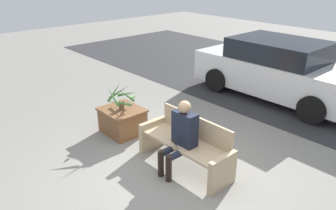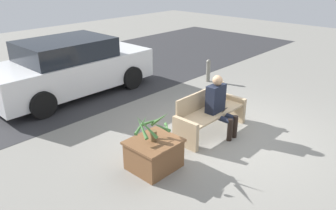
{
  "view_description": "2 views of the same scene",
  "coord_description": "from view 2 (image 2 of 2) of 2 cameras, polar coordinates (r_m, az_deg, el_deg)",
  "views": [
    {
      "loc": [
        3.31,
        -3.08,
        3.21
      ],
      "look_at": [
        -0.94,
        0.75,
        0.77
      ],
      "focal_mm": 35.0,
      "sensor_mm": 36.0,
      "label": 1
    },
    {
      "loc": [
        -5.22,
        -3.17,
        3.23
      ],
      "look_at": [
        -0.97,
        0.78,
        0.77
      ],
      "focal_mm": 35.0,
      "sensor_mm": 36.0,
      "label": 2
    }
  ],
  "objects": [
    {
      "name": "bollard_post",
      "position": [
        9.98,
        7.03,
        6.11
      ],
      "size": [
        0.13,
        0.13,
        0.68
      ],
      "color": "slate",
      "rests_on": "ground_plane"
    },
    {
      "name": "ground_plane",
      "position": [
        6.9,
        10.32,
        -5.3
      ],
      "size": [
        30.0,
        30.0,
        0.0
      ],
      "primitive_type": "plane",
      "color": "gray"
    },
    {
      "name": "potted_plant",
      "position": [
        5.43,
        -2.59,
        -3.8
      ],
      "size": [
        0.65,
        0.68,
        0.51
      ],
      "color": "brown",
      "rests_on": "planter_box"
    },
    {
      "name": "person_seated",
      "position": [
        6.69,
        8.87,
        0.39
      ],
      "size": [
        0.42,
        0.61,
        1.25
      ],
      "color": "black",
      "rests_on": "ground_plane"
    },
    {
      "name": "road_surface",
      "position": [
        10.91,
        -16.35,
        4.84
      ],
      "size": [
        20.0,
        6.0,
        0.01
      ],
      "primitive_type": "cube",
      "color": "#2D2D30",
      "rests_on": "ground_plane"
    },
    {
      "name": "bench",
      "position": [
        6.86,
        7.2,
        -1.46
      ],
      "size": [
        1.77,
        0.59,
        0.86
      ],
      "color": "tan",
      "rests_on": "ground_plane"
    },
    {
      "name": "parked_car",
      "position": [
        9.19,
        -16.63,
        6.31
      ],
      "size": [
        4.36,
        1.98,
        1.5
      ],
      "color": "silver",
      "rests_on": "ground_plane"
    },
    {
      "name": "planter_box",
      "position": [
        5.66,
        -2.47,
        -8.38
      ],
      "size": [
        0.84,
        0.75,
        0.53
      ],
      "color": "brown",
      "rests_on": "ground_plane"
    }
  ]
}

